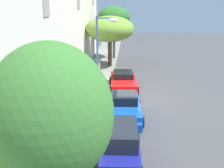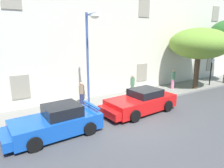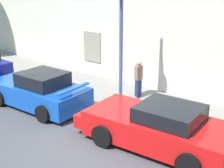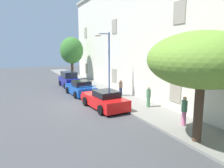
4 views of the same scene
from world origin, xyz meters
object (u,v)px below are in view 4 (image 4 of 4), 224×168
at_px(sportscar_red_lead, 80,88).
at_px(tree_near_kerb, 202,60).
at_px(sportscar_yellow_flank, 103,100).
at_px(pedestrian_strolling, 121,88).
at_px(pedestrian_admiring, 148,97).
at_px(pedestrian_bystander, 184,111).
at_px(hatchback_parked, 69,80).
at_px(tree_far_end, 72,51).
at_px(street_lamp, 105,53).

relative_size(sportscar_red_lead, tree_near_kerb, 0.89).
xyz_separation_m(sportscar_yellow_flank, pedestrian_strolling, (-2.61, 2.92, 0.29)).
bearing_deg(pedestrian_admiring, sportscar_yellow_flank, -120.34).
bearing_deg(pedestrian_strolling, pedestrian_admiring, 1.19).
height_order(sportscar_yellow_flank, pedestrian_bystander, pedestrian_bystander).
bearing_deg(pedestrian_strolling, hatchback_parked, -158.46).
relative_size(sportscar_yellow_flank, pedestrian_bystander, 2.95).
xyz_separation_m(hatchback_parked, pedestrian_strolling, (7.71, 3.04, 0.10)).
relative_size(sportscar_yellow_flank, tree_far_end, 0.83).
xyz_separation_m(tree_far_end, pedestrian_strolling, (12.31, 1.38, -3.38)).
bearing_deg(street_lamp, tree_far_end, 178.99).
relative_size(tree_near_kerb, street_lamp, 0.89).
xyz_separation_m(sportscar_yellow_flank, tree_near_kerb, (7.72, 1.62, 3.40)).
bearing_deg(pedestrian_admiring, pedestrian_bystander, -5.97).
distance_m(sportscar_yellow_flank, tree_near_kerb, 8.59).
xyz_separation_m(pedestrian_strolling, pedestrian_bystander, (8.49, -0.34, 0.09)).
bearing_deg(tree_near_kerb, pedestrian_admiring, 166.86).
distance_m(sportscar_yellow_flank, pedestrian_admiring, 3.50).
xyz_separation_m(tree_far_end, street_lamp, (12.28, -0.22, -0.14)).
height_order(hatchback_parked, tree_far_end, tree_far_end).
height_order(street_lamp, pedestrian_bystander, street_lamp).
distance_m(tree_near_kerb, pedestrian_strolling, 10.87).
distance_m(street_lamp, pedestrian_bystander, 9.17).
bearing_deg(tree_near_kerb, tree_far_end, -179.79).
xyz_separation_m(hatchback_parked, pedestrian_bystander, (16.20, 2.70, 0.19)).
bearing_deg(pedestrian_admiring, hatchback_parked, -165.46).
relative_size(sportscar_yellow_flank, pedestrian_admiring, 3.17).
relative_size(sportscar_red_lead, pedestrian_strolling, 2.97).
xyz_separation_m(tree_near_kerb, street_lamp, (-10.36, -0.30, 0.14)).
height_order(street_lamp, pedestrian_strolling, street_lamp).
bearing_deg(pedestrian_bystander, sportscar_red_lead, -166.07).
height_order(hatchback_parked, tree_near_kerb, tree_near_kerb).
xyz_separation_m(sportscar_red_lead, street_lamp, (2.79, 1.55, 3.56)).
relative_size(sportscar_red_lead, tree_far_end, 0.76).
bearing_deg(tree_near_kerb, street_lamp, -178.35).
distance_m(tree_far_end, street_lamp, 12.29).
bearing_deg(hatchback_parked, pedestrian_admiring, 14.54).
bearing_deg(sportscar_yellow_flank, pedestrian_strolling, 131.82).
xyz_separation_m(sportscar_yellow_flank, tree_far_end, (-14.93, 1.54, 3.68)).
height_order(tree_far_end, pedestrian_bystander, tree_far_end).
bearing_deg(tree_near_kerb, pedestrian_strolling, 172.83).
height_order(sportscar_yellow_flank, tree_far_end, tree_far_end).
xyz_separation_m(pedestrian_admiring, pedestrian_strolling, (-4.38, -0.09, -0.02)).
relative_size(tree_far_end, pedestrian_bystander, 3.55).
bearing_deg(pedestrian_strolling, sportscar_red_lead, -131.92).
distance_m(sportscar_red_lead, pedestrian_admiring, 7.90).
relative_size(sportscar_yellow_flank, tree_near_kerb, 0.97).
xyz_separation_m(pedestrian_admiring, pedestrian_bystander, (4.11, -0.43, 0.07)).
bearing_deg(street_lamp, pedestrian_bystander, 8.41).
bearing_deg(tree_far_end, sportscar_red_lead, -10.53).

